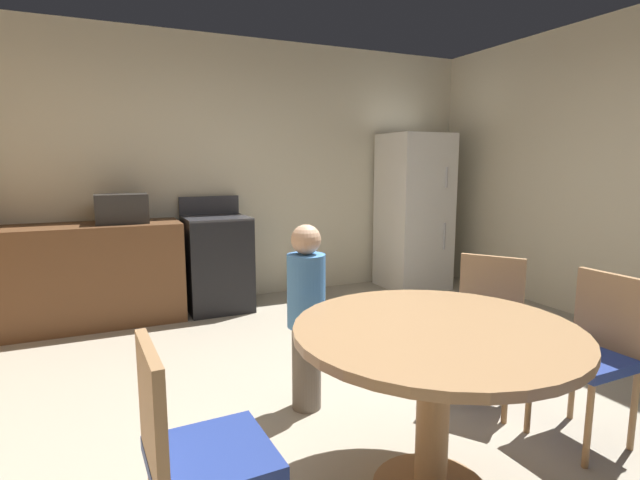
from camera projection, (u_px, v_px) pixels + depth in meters
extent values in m
plane|color=#A89E89|center=(367.00, 426.00, 2.67)|extent=(14.00, 14.00, 0.00)
cube|color=beige|center=(229.00, 171.00, 5.10)|extent=(5.94, 0.12, 2.70)
cube|color=brown|center=(58.00, 278.00, 4.21)|extent=(2.08, 0.60, 0.90)
cube|color=black|center=(217.00, 264.00, 4.78)|extent=(0.60, 0.60, 0.90)
cube|color=#38383D|center=(216.00, 218.00, 4.71)|extent=(0.60, 0.60, 0.02)
cube|color=#38383D|center=(209.00, 205.00, 4.95)|extent=(0.60, 0.04, 0.18)
cube|color=white|center=(414.00, 212.00, 5.60)|extent=(0.68, 0.66, 1.76)
cylinder|color=#B2B2B7|center=(447.00, 177.00, 5.30)|extent=(0.02, 0.02, 0.22)
cylinder|color=#B2B2B7|center=(444.00, 236.00, 5.41)|extent=(0.02, 0.02, 0.30)
cube|color=#2D2B28|center=(121.00, 208.00, 4.35)|extent=(0.44, 0.32, 0.26)
cylinder|color=#9E754C|center=(433.00, 416.00, 2.07)|extent=(0.14, 0.14, 0.72)
cylinder|color=#9E754C|center=(436.00, 331.00, 2.01)|extent=(1.19, 1.19, 0.04)
cylinder|color=#9E754C|center=(506.00, 386.00, 2.67)|extent=(0.03, 0.03, 0.43)
cylinder|color=#9E754C|center=(445.00, 373.00, 2.84)|extent=(0.03, 0.03, 0.43)
cylinder|color=#9E754C|center=(516.00, 365.00, 2.96)|extent=(0.03, 0.03, 0.43)
cylinder|color=#9E754C|center=(460.00, 354.00, 3.13)|extent=(0.03, 0.03, 0.43)
cube|color=navy|center=(483.00, 331.00, 2.87)|extent=(0.56, 0.56, 0.05)
cube|color=#9E754C|center=(491.00, 290.00, 2.99)|extent=(0.25, 0.33, 0.42)
cylinder|color=#9E754C|center=(588.00, 425.00, 2.28)|extent=(0.03, 0.03, 0.43)
cylinder|color=#9E754C|center=(529.00, 394.00, 2.58)|extent=(0.03, 0.03, 0.43)
cylinder|color=#9E754C|center=(634.00, 409.00, 2.42)|extent=(0.03, 0.03, 0.43)
cylinder|color=#9E754C|center=(573.00, 382.00, 2.72)|extent=(0.03, 0.03, 0.43)
cube|color=navy|center=(584.00, 358.00, 2.46)|extent=(0.41, 0.41, 0.05)
cube|color=#9E754C|center=(610.00, 314.00, 2.51)|extent=(0.04, 0.38, 0.42)
cylinder|color=#9E754C|center=(245.00, 478.00, 1.89)|extent=(0.03, 0.03, 0.43)
cube|color=navy|center=(211.00, 457.00, 1.63)|extent=(0.42, 0.42, 0.05)
cube|color=#9E754C|center=(152.00, 411.00, 1.52)|extent=(0.05, 0.38, 0.42)
cylinder|color=#665B51|center=(307.00, 367.00, 2.84)|extent=(0.17, 0.17, 0.50)
cylinder|color=#4784CC|center=(306.00, 291.00, 2.77)|extent=(0.26, 0.26, 0.42)
sphere|color=#D6A884|center=(306.00, 240.00, 2.72)|extent=(0.17, 0.17, 0.17)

